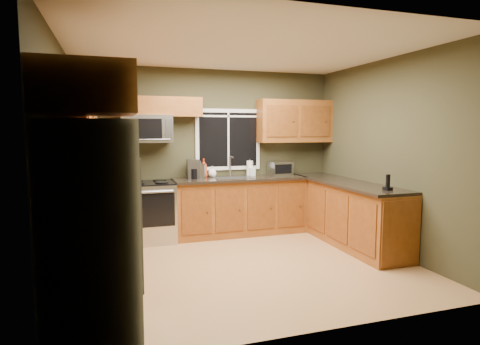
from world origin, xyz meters
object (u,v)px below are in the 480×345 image
coffee_maker (193,170)px  kettle (200,170)px  toaster_oven (280,168)px  cordless_phone (388,185)px  range (149,212)px  soap_bottle_b (252,170)px  refrigerator (92,231)px  soap_bottle_a (204,168)px  soap_bottle_c (212,172)px  microwave (147,129)px  paper_towel_roll (250,168)px

coffee_maker → kettle: coffee_maker is taller
toaster_oven → cordless_phone: size_ratio=1.95×
range → toaster_oven: bearing=3.8°
toaster_oven → kettle: size_ratio=1.37×
range → coffee_maker: coffee_maker is taller
soap_bottle_b → cordless_phone: (1.15, -2.03, -0.04)m
soap_bottle_b → refrigerator: bearing=-129.5°
soap_bottle_a → soap_bottle_c: (0.15, 0.03, -0.06)m
range → soap_bottle_b: size_ratio=4.41×
microwave → paper_towel_roll: size_ratio=2.72×
cordless_phone → microwave: bearing=144.9°
toaster_oven → cordless_phone: toaster_oven is taller
microwave → range: bearing=-90.0°
soap_bottle_a → soap_bottle_b: 0.82m
microwave → soap_bottle_b: 1.85m
coffee_maker → soap_bottle_a: size_ratio=1.00×
soap_bottle_b → range: bearing=-174.9°
soap_bottle_b → cordless_phone: 2.33m
range → coffee_maker: 0.94m
range → kettle: 1.03m
kettle → cordless_phone: 2.85m
microwave → soap_bottle_a: size_ratio=2.49×
soap_bottle_c → soap_bottle_b: bearing=-6.7°
paper_towel_roll → soap_bottle_b: 0.06m
range → paper_towel_roll: 1.81m
toaster_oven → range: bearing=-176.2°
microwave → cordless_phone: bearing=-35.1°
kettle → soap_bottle_c: 0.26m
microwave → toaster_oven: bearing=0.3°
range → kettle: (0.82, 0.11, 0.61)m
refrigerator → paper_towel_roll: size_ratio=6.44×
toaster_oven → soap_bottle_a: (-1.33, 0.05, 0.04)m
kettle → soap_bottle_c: (0.23, 0.12, -0.05)m
range → soap_bottle_b: (1.72, 0.15, 0.58)m
microwave → coffee_maker: size_ratio=2.49×
range → cordless_phone: 3.46m
range → coffee_maker: size_ratio=3.07×
range → paper_towel_roll: (1.70, 0.21, 0.60)m
kettle → range: bearing=-172.4°
toaster_oven → cordless_phone: 2.12m
range → kettle: bearing=7.6°
cordless_phone → paper_towel_roll: bearing=119.2°
refrigerator → microwave: (0.69, 2.91, 0.83)m
toaster_oven → paper_towel_roll: paper_towel_roll is taller
refrigerator → range: (0.69, 2.77, -0.43)m
paper_towel_roll → soap_bottle_b: (0.02, -0.06, -0.02)m
refrigerator → soap_bottle_c: (1.74, 3.00, 0.13)m
range → soap_bottle_b: 1.82m
refrigerator → paper_towel_roll: (2.39, 2.98, 0.17)m
coffee_maker → paper_towel_roll: size_ratio=1.09×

